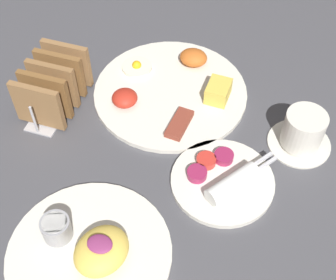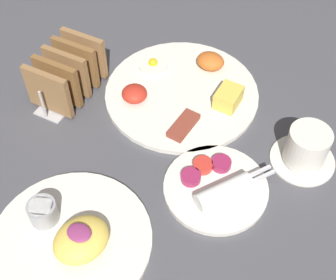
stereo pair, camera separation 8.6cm
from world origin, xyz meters
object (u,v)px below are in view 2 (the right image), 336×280
Objects in this scene: plate_condiments at (216,186)px; plate_foreground at (71,237)px; plate_breakfast at (183,91)px; toast_rack at (67,74)px; coffee_cup at (306,149)px.

plate_foreground is (-0.17, -0.20, 0.00)m from plate_condiments.
toast_rack is at bearing -155.31° from plate_breakfast.
coffee_cup reaches higher than plate_breakfast.
toast_rack is at bearing -174.94° from coffee_cup.
coffee_cup is at bearing 49.28° from plate_foreground.
plate_condiments is at bearing -131.37° from coffee_cup.
coffee_cup is (0.27, -0.06, 0.03)m from plate_breakfast.
plate_breakfast is 0.24m from toast_rack.
toast_rack is 1.50× the size of coffee_cup.
plate_foreground is at bearing -55.14° from toast_rack.
plate_foreground is 0.35m from toast_rack.
plate_condiments is at bearing -13.58° from toast_rack.
plate_condiments is 0.38m from toast_rack.
toast_rack is (-0.37, 0.09, 0.04)m from plate_condiments.
plate_breakfast is 0.28m from coffee_cup.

